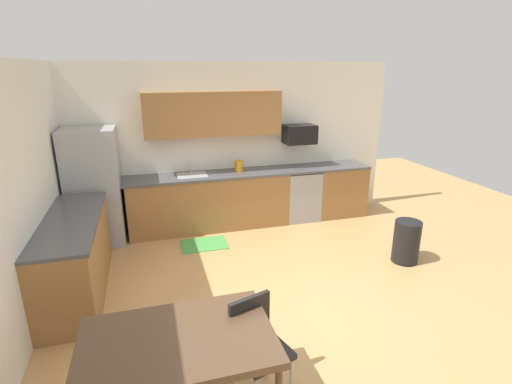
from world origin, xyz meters
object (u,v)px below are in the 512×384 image
object	(u,v)px
oven_range	(300,194)
microwave	(300,134)
dining_table	(178,345)
chair_near_table	(257,341)
kettle	(239,167)
refrigerator	(94,188)
trash_bin	(406,242)

from	to	relation	value
oven_range	microwave	world-z (taller)	microwave
dining_table	chair_near_table	bearing A→B (deg)	9.13
dining_table	kettle	bearing A→B (deg)	69.87
refrigerator	dining_table	xyz separation A→B (m)	(0.90, -3.60, -0.20)
chair_near_table	dining_table	bearing A→B (deg)	-170.87
microwave	chair_near_table	world-z (taller)	microwave
microwave	chair_near_table	distance (m)	4.24
oven_range	dining_table	world-z (taller)	oven_range
dining_table	chair_near_table	distance (m)	0.66
microwave	dining_table	size ratio (longest dim) A/B	0.39
chair_near_table	kettle	bearing A→B (deg)	78.47
microwave	trash_bin	distance (m)	2.52
refrigerator	kettle	distance (m)	2.28
kettle	oven_range	bearing A→B (deg)	-2.60
dining_table	oven_range	bearing A→B (deg)	56.17
chair_near_table	trash_bin	world-z (taller)	chair_near_table
refrigerator	chair_near_table	xyz separation A→B (m)	(1.53, -3.50, -0.38)
kettle	refrigerator	bearing A→B (deg)	-176.72
oven_range	chair_near_table	distance (m)	4.03
chair_near_table	trash_bin	distance (m)	3.11
oven_range	dining_table	xyz separation A→B (m)	(-2.47, -3.68, 0.23)
microwave	dining_table	xyz separation A→B (m)	(-2.47, -3.78, -0.82)
microwave	kettle	distance (m)	1.20
dining_table	refrigerator	bearing A→B (deg)	104.06
chair_near_table	refrigerator	bearing A→B (deg)	113.60
refrigerator	dining_table	size ratio (longest dim) A/B	1.27
oven_range	dining_table	size ratio (longest dim) A/B	0.65
microwave	refrigerator	bearing A→B (deg)	-176.94
oven_range	trash_bin	size ratio (longest dim) A/B	1.52
oven_range	trash_bin	bearing A→B (deg)	-67.75
chair_near_table	oven_range	bearing A→B (deg)	62.80
refrigerator	microwave	size ratio (longest dim) A/B	3.28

